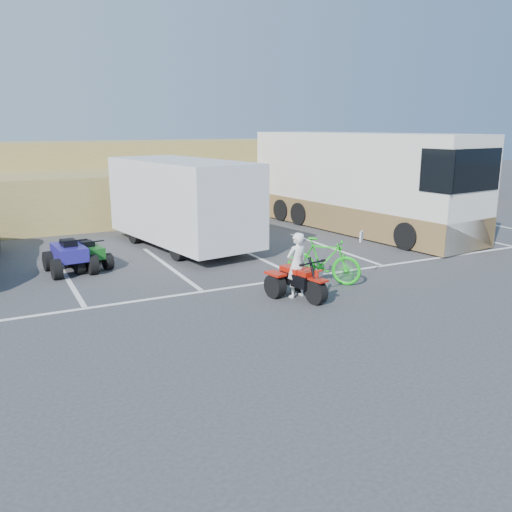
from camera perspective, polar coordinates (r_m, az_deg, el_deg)
name	(u,v)px	position (r m, az deg, el deg)	size (l,w,h in m)	color
ground	(247,324)	(10.80, -0.96, -7.17)	(100.00, 100.00, 0.00)	#333335
parking_stripes	(210,271)	(14.68, -4.83, -1.57)	(28.00, 5.16, 0.01)	white
grass_embankment	(94,182)	(25.09, -16.69, 7.50)	(40.00, 8.50, 3.10)	olive
red_trike_atv	(301,298)	(12.38, 4.71, -4.47)	(1.09, 1.46, 0.95)	#AB1709
rider	(297,265)	(12.28, 4.30, -0.97)	(0.55, 0.36, 1.50)	white
green_dirt_bike	(323,261)	(13.51, 7.12, -0.49)	(0.54, 1.90, 1.14)	#14BF19
cargo_trailer	(182,201)	(17.43, -7.79, 5.79)	(3.36, 6.28, 2.78)	silver
rv_motorhome	(358,189)	(20.68, 10.71, 6.95)	(3.74, 10.02, 3.52)	silver
quad_atv_blue	(71,272)	(15.33, -18.90, -1.64)	(1.14, 1.52, 1.00)	navy
quad_atv_green	(89,268)	(15.60, -17.20, -1.25)	(0.98, 1.31, 0.86)	#145919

